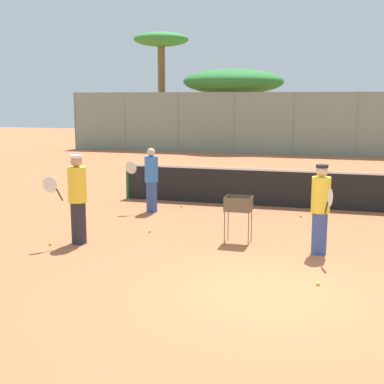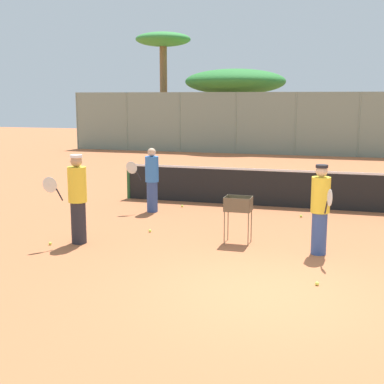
{
  "view_description": "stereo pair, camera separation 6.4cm",
  "coord_description": "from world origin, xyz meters",
  "px_view_note": "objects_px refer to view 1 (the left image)",
  "views": [
    {
      "loc": [
        1.08,
        -8.09,
        3.07
      ],
      "look_at": [
        -2.13,
        3.08,
        1.0
      ],
      "focal_mm": 50.0,
      "sensor_mm": 36.0,
      "label": 1
    },
    {
      "loc": [
        1.14,
        -8.07,
        3.07
      ],
      "look_at": [
        -2.13,
        3.08,
        1.0
      ],
      "focal_mm": 50.0,
      "sensor_mm": 36.0,
      "label": 2
    }
  ],
  "objects_px": {
    "player_white_outfit": "(151,179)",
    "player_red_cap": "(77,198)",
    "ball_cart": "(238,208)",
    "tennis_net": "(303,188)",
    "player_yellow_shirt": "(320,208)",
    "parked_car": "(365,138)"
  },
  "relations": [
    {
      "from": "player_white_outfit",
      "to": "player_red_cap",
      "type": "height_order",
      "value": "player_red_cap"
    },
    {
      "from": "player_white_outfit",
      "to": "ball_cart",
      "type": "distance_m",
      "value": 3.76
    },
    {
      "from": "tennis_net",
      "to": "player_red_cap",
      "type": "relative_size",
      "value": 5.62
    },
    {
      "from": "player_white_outfit",
      "to": "tennis_net",
      "type": "bearing_deg",
      "value": 179.16
    },
    {
      "from": "tennis_net",
      "to": "ball_cart",
      "type": "distance_m",
      "value": 4.21
    },
    {
      "from": "tennis_net",
      "to": "player_yellow_shirt",
      "type": "height_order",
      "value": "player_yellow_shirt"
    },
    {
      "from": "tennis_net",
      "to": "ball_cart",
      "type": "bearing_deg",
      "value": -104.37
    },
    {
      "from": "player_white_outfit",
      "to": "player_red_cap",
      "type": "distance_m",
      "value": 3.43
    },
    {
      "from": "tennis_net",
      "to": "ball_cart",
      "type": "relative_size",
      "value": 10.59
    },
    {
      "from": "player_white_outfit",
      "to": "parked_car",
      "type": "xyz_separation_m",
      "value": [
        6.11,
        20.24,
        -0.23
      ]
    },
    {
      "from": "player_yellow_shirt",
      "to": "player_white_outfit",
      "type": "bearing_deg",
      "value": -141.64
    },
    {
      "from": "tennis_net",
      "to": "parked_car",
      "type": "relative_size",
      "value": 2.53
    },
    {
      "from": "player_yellow_shirt",
      "to": "ball_cart",
      "type": "xyz_separation_m",
      "value": [
        -1.72,
        0.35,
        -0.16
      ]
    },
    {
      "from": "player_white_outfit",
      "to": "player_yellow_shirt",
      "type": "distance_m",
      "value": 5.36
    },
    {
      "from": "player_white_outfit",
      "to": "ball_cart",
      "type": "height_order",
      "value": "player_white_outfit"
    },
    {
      "from": "ball_cart",
      "to": "player_red_cap",
      "type": "bearing_deg",
      "value": -163.45
    },
    {
      "from": "player_white_outfit",
      "to": "ball_cart",
      "type": "bearing_deg",
      "value": 115.88
    },
    {
      "from": "parked_car",
      "to": "player_red_cap",
      "type": "bearing_deg",
      "value": -105.35
    },
    {
      "from": "player_yellow_shirt",
      "to": "ball_cart",
      "type": "distance_m",
      "value": 1.76
    },
    {
      "from": "tennis_net",
      "to": "player_white_outfit",
      "type": "relative_size",
      "value": 6.13
    },
    {
      "from": "ball_cart",
      "to": "parked_car",
      "type": "xyz_separation_m",
      "value": [
        3.26,
        22.69,
        -0.11
      ]
    },
    {
      "from": "player_red_cap",
      "to": "parked_car",
      "type": "bearing_deg",
      "value": -147.84
    }
  ]
}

